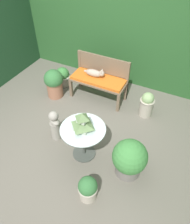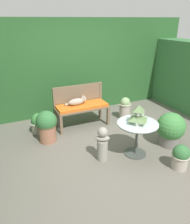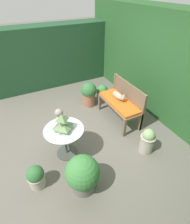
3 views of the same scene
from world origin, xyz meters
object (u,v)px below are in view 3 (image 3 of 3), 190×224
object	(u,v)px
potted_plant_hedge_corner	(147,140)
potted_plant_patio_mid	(102,92)
garden_bust	(60,121)
potted_plant_table_near	(89,93)
pagoda_birdhouse	(63,123)
garden_bench	(119,104)
potted_plant_table_far	(36,177)
patio_table	(64,135)
cat	(119,96)
potted_plant_bench_left	(83,174)

from	to	relation	value
potted_plant_hedge_corner	potted_plant_patio_mid	size ratio (longest dim) A/B	1.23
garden_bust	potted_plant_table_near	world-z (taller)	potted_plant_table_near
pagoda_birdhouse	garden_bust	distance (m)	0.80
garden_bench	potted_plant_table_far	xyz separation A→B (m)	(0.90, -2.18, -0.23)
patio_table	potted_plant_patio_mid	distance (m)	2.19
garden_bench	patio_table	distance (m)	1.59
potted_plant_table_near	cat	bearing A→B (deg)	26.09
potted_plant_hedge_corner	cat	bearing A→B (deg)	175.60
pagoda_birdhouse	potted_plant_table_near	size ratio (longest dim) A/B	0.51
potted_plant_table_near	potted_plant_bench_left	bearing A→B (deg)	-27.52
cat	pagoda_birdhouse	world-z (taller)	pagoda_birdhouse
cat	potted_plant_table_near	size ratio (longest dim) A/B	0.75
garden_bench	potted_plant_table_far	world-z (taller)	garden_bench
potted_plant_hedge_corner	potted_plant_patio_mid	world-z (taller)	potted_plant_hedge_corner
garden_bench	potted_plant_table_near	world-z (taller)	potted_plant_table_near
patio_table	potted_plant_bench_left	world-z (taller)	potted_plant_bench_left
garden_bust	potted_plant_table_near	xyz separation A→B (m)	(-0.74, 1.05, 0.04)
patio_table	potted_plant_hedge_corner	size ratio (longest dim) A/B	1.32
garden_bust	potted_plant_table_far	bearing A→B (deg)	-10.22
pagoda_birdhouse	potted_plant_patio_mid	bearing A→B (deg)	132.30
patio_table	potted_plant_table_far	distance (m)	0.84
cat	potted_plant_patio_mid	world-z (taller)	cat
garden_bench	potted_plant_bench_left	size ratio (longest dim) A/B	1.79
garden_bench	potted_plant_bench_left	bearing A→B (deg)	-49.74
pagoda_birdhouse	potted_plant_patio_mid	world-z (taller)	pagoda_birdhouse
cat	potted_plant_table_near	xyz separation A→B (m)	(-0.82, -0.40, -0.26)
potted_plant_table_far	patio_table	bearing A→B (deg)	123.03
potted_plant_table_far	pagoda_birdhouse	bearing A→B (deg)	123.03
garden_bench	potted_plant_bench_left	world-z (taller)	potted_plant_bench_left
potted_plant_table_near	pagoda_birdhouse	bearing A→B (deg)	-39.76
garden_bust	potted_plant_table_near	bearing A→B (deg)	150.37
potted_plant_hedge_corner	potted_plant_table_far	world-z (taller)	potted_plant_hedge_corner
garden_bench	garden_bust	world-z (taller)	garden_bust
cat	pagoda_birdhouse	xyz separation A→B (m)	(0.56, -1.55, 0.17)
garden_bust	potted_plant_bench_left	size ratio (longest dim) A/B	0.95
garden_bench	cat	bearing A→B (deg)	162.04
garden_bench	potted_plant_patio_mid	bearing A→B (deg)	174.70
potted_plant_table_near	potted_plant_bench_left	xyz separation A→B (m)	(2.19, -1.14, -0.01)
patio_table	garden_bust	world-z (taller)	same
patio_table	potted_plant_bench_left	bearing A→B (deg)	0.53
pagoda_birdhouse	potted_plant_table_far	world-z (taller)	pagoda_birdhouse
cat	potted_plant_patio_mid	size ratio (longest dim) A/B	1.11
garden_bust	potted_plant_table_near	distance (m)	1.28
potted_plant_patio_mid	pagoda_birdhouse	bearing A→B (deg)	-47.70
garden_bust	potted_plant_bench_left	distance (m)	1.45
potted_plant_hedge_corner	potted_plant_table_far	size ratio (longest dim) A/B	1.26
potted_plant_table_far	potted_plant_patio_mid	size ratio (longest dim) A/B	0.98
cat	garden_bust	xyz separation A→B (m)	(-0.08, -1.44, -0.30)
garden_bench	potted_plant_table_near	xyz separation A→B (m)	(-0.91, -0.37, -0.10)
garden_bust	potted_plant_hedge_corner	bearing A→B (deg)	71.37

